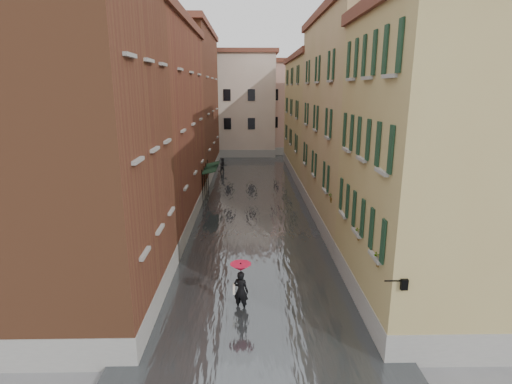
{
  "coord_description": "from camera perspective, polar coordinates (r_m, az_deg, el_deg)",
  "views": [
    {
      "loc": [
        -0.4,
        -17.05,
        8.82
      ],
      "look_at": [
        0.03,
        5.26,
        3.0
      ],
      "focal_mm": 28.0,
      "sensor_mm": 36.0,
      "label": 1
    }
  ],
  "objects": [
    {
      "name": "ground",
      "position": [
        19.2,
        0.23,
        -12.73
      ],
      "size": [
        120.0,
        120.0,
        0.0
      ],
      "primitive_type": "plane",
      "color": "slate",
      "rests_on": "ground"
    },
    {
      "name": "floodwater",
      "position": [
        31.29,
        -0.32,
        -1.56
      ],
      "size": [
        10.0,
        60.0,
        0.2
      ],
      "primitive_type": "cube",
      "color": "#464A4E",
      "rests_on": "ground"
    },
    {
      "name": "building_left_near",
      "position": [
        16.6,
        -24.63,
        5.26
      ],
      "size": [
        6.0,
        8.0,
        13.0
      ],
      "primitive_type": "cube",
      "color": "brown",
      "rests_on": "ground"
    },
    {
      "name": "building_left_mid",
      "position": [
        27.0,
        -15.42,
        8.64
      ],
      "size": [
        6.0,
        14.0,
        12.5
      ],
      "primitive_type": "cube",
      "color": "brown",
      "rests_on": "ground"
    },
    {
      "name": "building_left_far",
      "position": [
        41.62,
        -10.45,
        11.88
      ],
      "size": [
        6.0,
        16.0,
        14.0
      ],
      "primitive_type": "cube",
      "color": "brown",
      "rests_on": "ground"
    },
    {
      "name": "building_right_near",
      "position": [
        17.05,
        24.68,
        2.9
      ],
      "size": [
        6.0,
        8.0,
        11.5
      ],
      "primitive_type": "cube",
      "color": "#A38D54",
      "rests_on": "ground"
    },
    {
      "name": "building_right_mid",
      "position": [
        27.18,
        14.9,
        9.24
      ],
      "size": [
        6.0,
        14.0,
        13.0
      ],
      "primitive_type": "cube",
      "color": "tan",
      "rests_on": "ground"
    },
    {
      "name": "building_right_far",
      "position": [
        41.83,
        9.24,
        10.23
      ],
      "size": [
        6.0,
        16.0,
        11.5
      ],
      "primitive_type": "cube",
      "color": "#A38D54",
      "rests_on": "ground"
    },
    {
      "name": "building_end_cream",
      "position": [
        55.16,
        -3.89,
        12.18
      ],
      "size": [
        12.0,
        9.0,
        13.0
      ],
      "primitive_type": "cube",
      "color": "beige",
      "rests_on": "ground"
    },
    {
      "name": "building_end_pink",
      "position": [
        57.48,
        5.41,
        11.75
      ],
      "size": [
        10.0,
        9.0,
        12.0
      ],
      "primitive_type": "cube",
      "color": "tan",
      "rests_on": "ground"
    },
    {
      "name": "awning_near",
      "position": [
        32.06,
        -6.61,
        3.09
      ],
      "size": [
        1.09,
        2.91,
        2.8
      ],
      "color": "black",
      "rests_on": "ground"
    },
    {
      "name": "awning_far",
      "position": [
        33.55,
        -6.37,
        3.61
      ],
      "size": [
        1.09,
        2.96,
        2.8
      ],
      "color": "black",
      "rests_on": "ground"
    },
    {
      "name": "wall_lantern",
      "position": [
        13.35,
        20.25,
        -12.17
      ],
      "size": [
        0.71,
        0.22,
        0.35
      ],
      "color": "black",
      "rests_on": "ground"
    },
    {
      "name": "window_planters",
      "position": [
        17.38,
        14.07,
        -3.63
      ],
      "size": [
        0.59,
        8.73,
        0.84
      ],
      "color": "brown",
      "rests_on": "ground"
    },
    {
      "name": "pedestrian_main",
      "position": [
        16.48,
        -2.19,
        -12.95
      ],
      "size": [
        0.87,
        0.87,
        2.06
      ],
      "color": "black",
      "rests_on": "ground"
    },
    {
      "name": "pedestrian_far",
      "position": [
        42.28,
        -4.71,
        3.69
      ],
      "size": [
        1.01,
        0.92,
        1.68
      ],
      "primitive_type": "imported",
      "rotation": [
        0.0,
        0.0,
        0.42
      ],
      "color": "black",
      "rests_on": "ground"
    }
  ]
}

